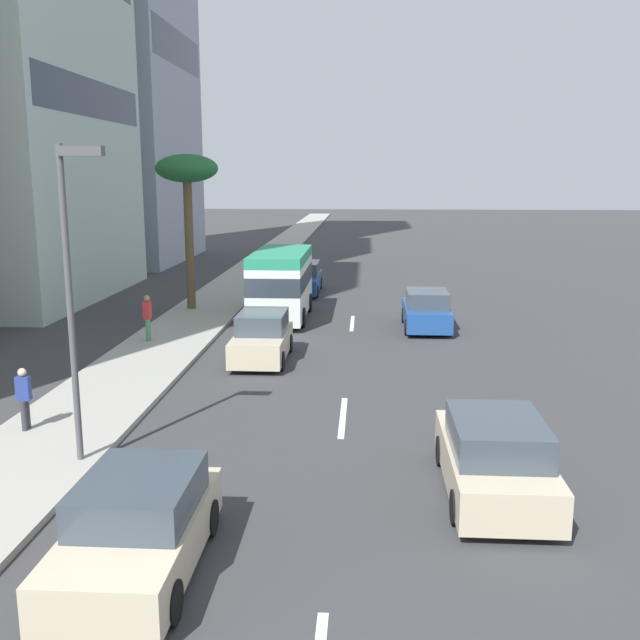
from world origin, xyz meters
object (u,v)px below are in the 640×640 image
car_third (494,457)px  minibus_fifth (281,282)px  car_fourth (262,338)px  palm_tree (187,175)px  pedestrian_mid_block (24,396)px  pedestrian_near_lamp (147,316)px  car_lead (302,278)px  car_second (138,528)px  street_lamp (73,270)px  car_sixth (426,311)px

car_third → minibus_fifth: 18.51m
car_third → car_fourth: bearing=30.8°
car_third → palm_tree: size_ratio=0.63×
car_fourth → pedestrian_mid_block: bearing=-31.8°
car_third → pedestrian_mid_block: (2.61, 10.79, 0.22)m
pedestrian_near_lamp → car_fourth: bearing=-107.6°
car_lead → pedestrian_near_lamp: pedestrian_near_lamp is taller
car_lead → car_second: (-27.81, 0.16, -0.04)m
car_third → pedestrian_near_lamp: 16.23m
pedestrian_mid_block → street_lamp: 4.31m
car_lead → car_sixth: car_lead is taller
pedestrian_mid_block → palm_tree: (16.29, -0.14, 5.24)m
car_fourth → pedestrian_near_lamp: pedestrian_near_lamp is taller
pedestrian_mid_block → car_sixth: bearing=46.9°
car_lead → car_second: car_lead is taller
car_second → pedestrian_near_lamp: (15.44, 4.53, 0.36)m
car_second → palm_tree: palm_tree is taller
car_third → car_fourth: size_ratio=1.08×
minibus_fifth → pedestrian_mid_block: minibus_fifth is taller
car_lead → palm_tree: bearing=-39.4°
minibus_fifth → palm_tree: palm_tree is taller
car_fourth → car_third: bearing=30.8°
car_fourth → street_lamp: 10.28m
car_fourth → car_sixth: bearing=132.1°
car_third → car_sixth: car_third is taller
car_second → palm_tree: size_ratio=0.59×
minibus_fifth → street_lamp: 16.89m
car_third → car_fourth: 11.88m
pedestrian_mid_block → palm_tree: size_ratio=0.22×
minibus_fifth → pedestrian_near_lamp: 6.81m
car_second → car_sixth: (18.84, -6.06, 0.03)m
car_sixth → pedestrian_near_lamp: pedestrian_near_lamp is taller
car_third → pedestrian_near_lamp: bearing=41.1°
car_second → pedestrian_near_lamp: 16.09m
car_sixth → pedestrian_near_lamp: size_ratio=2.34×
car_lead → minibus_fifth: 7.26m
car_lead → car_sixth: size_ratio=1.19×
car_third → palm_tree: bearing=29.4°
palm_tree → car_sixth: bearing=-107.2°
car_second → car_fourth: bearing=179.8°
car_fourth → palm_tree: palm_tree is taller
car_second → pedestrian_near_lamp: bearing=-163.6°
minibus_fifth → pedestrian_mid_block: size_ratio=4.01×
palm_tree → car_fourth: bearing=-152.3°
car_second → minibus_fifth: bearing=-179.6°
minibus_fifth → car_sixth: minibus_fifth is taller
car_lead → palm_tree: size_ratio=0.68×
car_second → car_sixth: size_ratio=1.02×
palm_tree → car_third: bearing=-150.6°
pedestrian_near_lamp → palm_tree: size_ratio=0.25×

